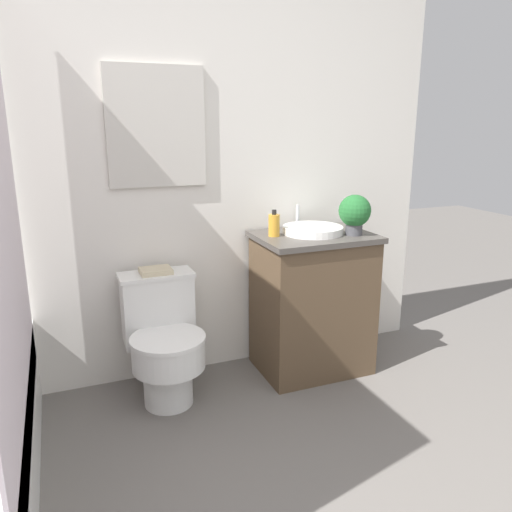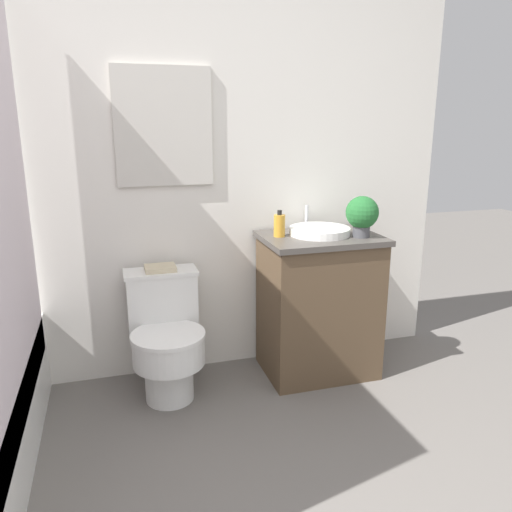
{
  "view_description": "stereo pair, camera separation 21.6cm",
  "coord_description": "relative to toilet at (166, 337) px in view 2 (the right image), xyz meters",
  "views": [
    {
      "loc": [
        -0.39,
        -0.58,
        1.38
      ],
      "look_at": [
        0.46,
        1.55,
        0.76
      ],
      "focal_mm": 35.0,
      "sensor_mm": 36.0,
      "label": 1
    },
    {
      "loc": [
        -0.19,
        -0.65,
        1.38
      ],
      "look_at": [
        0.46,
        1.55,
        0.76
      ],
      "focal_mm": 35.0,
      "sensor_mm": 36.0,
      "label": 2
    }
  ],
  "objects": [
    {
      "name": "soap_bottle",
      "position": [
        0.62,
        0.06,
        0.53
      ],
      "size": [
        0.06,
        0.06,
        0.14
      ],
      "color": "gold",
      "rests_on": "vanity"
    },
    {
      "name": "vanity",
      "position": [
        0.85,
        0.01,
        0.08
      ],
      "size": [
        0.63,
        0.46,
        0.79
      ],
      "color": "brown",
      "rests_on": "ground_plane"
    },
    {
      "name": "potted_plant",
      "position": [
        1.04,
        -0.08,
        0.6
      ],
      "size": [
        0.17,
        0.17,
        0.22
      ],
      "color": "#4C4C51",
      "rests_on": "vanity"
    },
    {
      "name": "book_on_tank",
      "position": [
        -0.0,
        0.12,
        0.33
      ],
      "size": [
        0.16,
        0.13,
        0.02
      ],
      "color": "beige",
      "rests_on": "toilet"
    },
    {
      "name": "toilet",
      "position": [
        0.0,
        0.0,
        0.0
      ],
      "size": [
        0.37,
        0.5,
        0.64
      ],
      "color": "white",
      "rests_on": "ground_plane"
    },
    {
      "name": "sink",
      "position": [
        0.85,
        0.04,
        0.49
      ],
      "size": [
        0.33,
        0.36,
        0.13
      ],
      "color": "white",
      "rests_on": "vanity"
    },
    {
      "name": "wall_back",
      "position": [
        -0.04,
        0.29,
        0.93
      ],
      "size": [
        3.41,
        0.07,
        2.5
      ],
      "color": "white",
      "rests_on": "ground_plane"
    }
  ]
}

